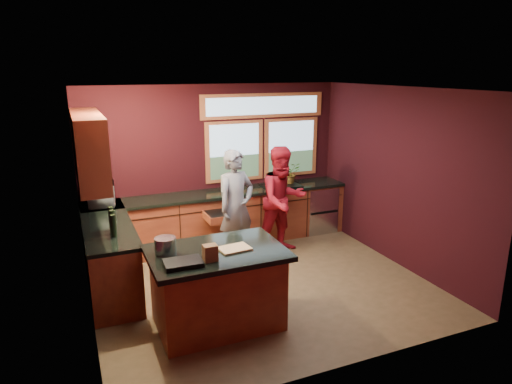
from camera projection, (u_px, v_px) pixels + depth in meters
floor at (261, 285)px, 6.43m from camera, size 4.50×4.50×0.00m
room_shell at (210, 158)px, 6.02m from camera, size 4.52×4.02×2.71m
back_counter at (233, 217)px, 7.89m from camera, size 4.50×0.64×0.93m
left_counter at (109, 253)px, 6.34m from camera, size 0.64×2.30×0.93m
island at (217, 287)px, 5.32m from camera, size 1.55×1.05×0.95m
person_grey at (236, 206)px, 7.04m from camera, size 0.75×0.60×1.77m
person_red at (283, 200)px, 7.40m from camera, size 0.92×0.75×1.76m
microwave at (101, 195)px, 6.94m from camera, size 0.43×0.60×0.32m
potted_plant at (290, 173)px, 8.18m from camera, size 0.35×0.30×0.39m
paper_towel at (224, 183)px, 7.68m from camera, size 0.12×0.12×0.28m
cutting_board at (234, 248)px, 5.23m from camera, size 0.37×0.29×0.02m
stock_pot at (165, 245)px, 5.10m from camera, size 0.24×0.24×0.18m
paper_bag at (210, 253)px, 4.90m from camera, size 0.15×0.12×0.18m
black_tray at (183, 263)px, 4.80m from camera, size 0.41×0.30×0.05m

